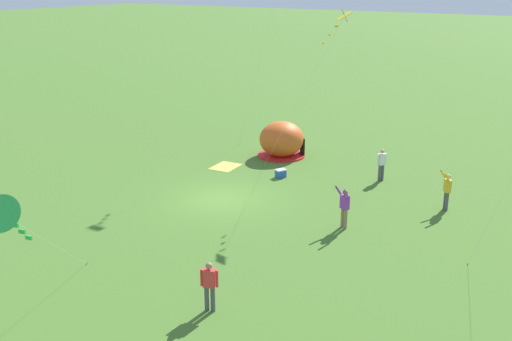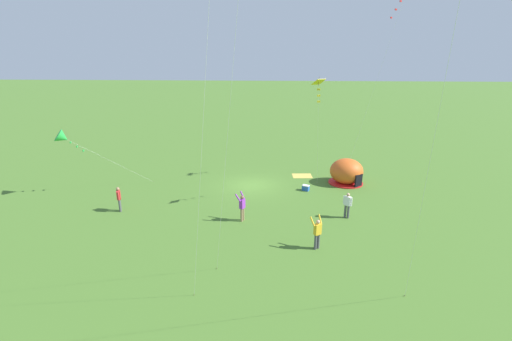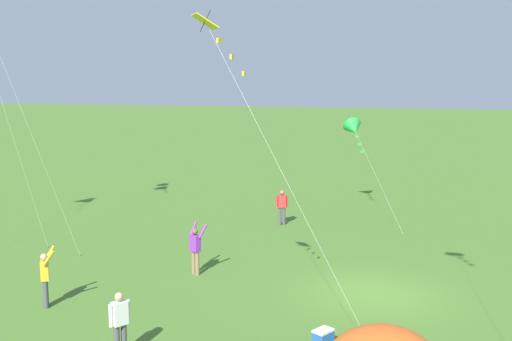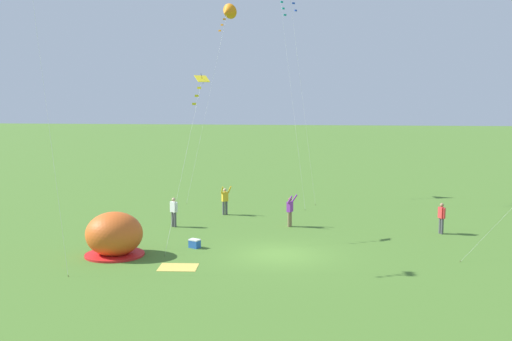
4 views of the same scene
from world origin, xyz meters
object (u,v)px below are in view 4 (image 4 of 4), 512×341
(person_with_toddler, at_px, (441,217))
(person_arms_raised, at_px, (290,210))
(cooler_box, at_px, (195,243))
(person_strolling, at_px, (174,211))
(person_flying_kite, at_px, (225,199))
(kite_orange, at_px, (227,13))
(popup_tent, at_px, (114,235))
(kite_yellow, at_px, (200,87))

(person_with_toddler, distance_m, person_arms_raised, 8.47)
(cooler_box, bearing_deg, person_strolling, 116.30)
(person_flying_kite, xyz_separation_m, kite_orange, (-1.40, 9.05, 13.05))
(popup_tent, xyz_separation_m, person_flying_kite, (3.39, 10.71, 0.00))
(popup_tent, relative_size, cooler_box, 4.40)
(cooler_box, height_order, person_strolling, person_strolling)
(cooler_box, xyz_separation_m, person_flying_kite, (-0.04, 8.76, 0.78))
(person_with_toddler, bearing_deg, kite_yellow, -171.49)
(popup_tent, xyz_separation_m, cooler_box, (3.43, 1.95, -0.78))
(cooler_box, xyz_separation_m, person_strolling, (-2.34, 4.73, 0.74))
(person_flying_kite, bearing_deg, cooler_box, -89.74)
(person_arms_raised, height_order, person_strolling, person_arms_raised)
(popup_tent, relative_size, person_flying_kite, 1.49)
(person_arms_raised, xyz_separation_m, person_flying_kite, (-4.41, 3.09, 0.00))
(person_arms_raised, relative_size, kite_orange, 0.13)
(cooler_box, relative_size, person_with_toddler, 0.37)
(person_flying_kite, xyz_separation_m, kite_yellow, (-0.25, -5.88, 7.07))
(person_with_toddler, relative_size, person_arms_raised, 0.91)
(popup_tent, height_order, kite_yellow, kite_yellow)
(person_arms_raised, bearing_deg, person_strolling, -172.00)
(person_with_toddler, bearing_deg, kite_orange, 137.71)
(popup_tent, xyz_separation_m, person_strolling, (1.10, 6.68, -0.03))
(person_with_toddler, distance_m, person_strolling, 15.14)
(kite_orange, height_order, kite_yellow, kite_orange)
(cooler_box, bearing_deg, person_arms_raised, 52.37)
(kite_yellow, bearing_deg, person_flying_kite, 87.57)
(person_with_toddler, xyz_separation_m, kite_orange, (-14.25, 12.96, 13.08))
(person_flying_kite, relative_size, kite_orange, 0.13)
(cooler_box, bearing_deg, person_with_toddler, 20.72)
(kite_orange, bearing_deg, popup_tent, -95.75)
(kite_orange, relative_size, kite_yellow, 1.68)
(popup_tent, distance_m, person_arms_raised, 10.91)
(popup_tent, relative_size, kite_orange, 0.19)
(person_with_toddler, bearing_deg, cooler_box, -159.28)
(person_with_toddler, xyz_separation_m, person_strolling, (-15.14, -0.11, 0.00))
(popup_tent, height_order, kite_orange, kite_orange)
(person_arms_raised, relative_size, person_strolling, 1.10)
(person_with_toddler, bearing_deg, person_arms_raised, 174.39)
(kite_orange, bearing_deg, person_flying_kite, -81.18)
(person_strolling, bearing_deg, kite_yellow, -42.02)
(popup_tent, height_order, person_with_toddler, popup_tent)
(cooler_box, height_order, kite_orange, kite_orange)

